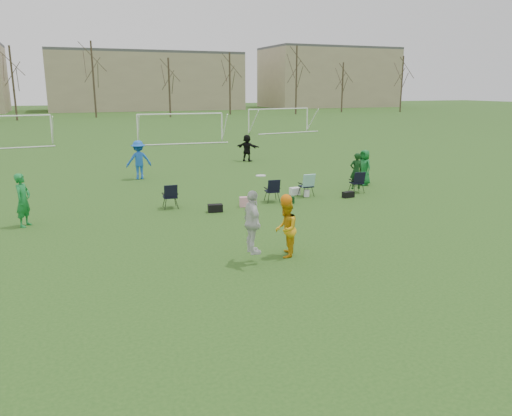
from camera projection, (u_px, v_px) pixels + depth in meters
name	position (u px, v px, depth m)	size (l,w,h in m)	color
ground	(319.00, 272.00, 12.96)	(260.00, 260.00, 0.00)	#254E18
fielder_green_near	(23.00, 200.00, 16.97)	(0.67, 0.44, 1.84)	#167C33
fielder_blue	(139.00, 160.00, 25.72)	(1.29, 0.74, 1.99)	blue
fielder_green_far	(364.00, 167.00, 24.20)	(0.84, 0.55, 1.72)	#126A29
fielder_black	(247.00, 148.00, 31.96)	(1.59, 0.51, 1.71)	black
center_contest	(270.00, 225.00, 13.64)	(1.76, 1.19, 2.43)	silver
sideline_setup	(295.00, 186.00, 21.39)	(9.14, 2.03, 1.79)	#0E3312
goal_left	(1.00, 122.00, 39.58)	(7.39, 0.76, 2.46)	white
goal_mid	(180.00, 120.00, 42.82)	(7.40, 0.63, 2.46)	white
goal_right	(279.00, 113.00, 52.55)	(7.35, 1.14, 2.46)	white
tree_line	(96.00, 84.00, 74.86)	(110.28, 3.28, 11.40)	#382B21
building_row	(119.00, 80.00, 100.58)	(126.00, 16.00, 13.00)	tan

